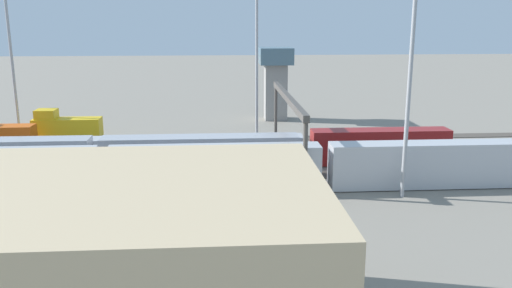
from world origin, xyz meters
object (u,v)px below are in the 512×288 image
Objects in this scene: light_mast_0 at (257,16)px; control_tower at (276,78)px; train_on_track_3 at (105,152)px; light_mast_2 at (9,32)px; signal_gantry at (288,104)px; train_on_track_5 at (215,168)px; train_on_track_0 at (66,128)px; light_mast_1 at (412,48)px; train_on_track_4 at (97,159)px.

light_mast_0 is 17.66m from control_tower.
control_tower is (-4.42, -13.06, -11.03)m from light_mast_0.
train_on_track_3 is 28.49m from light_mast_2.
train_on_track_5 is at bearing 52.69° from signal_gantry.
signal_gantry is (-32.37, 12.50, 5.40)m from train_on_track_0.
light_mast_1 is at bearing 101.29° from control_tower.
light_mast_2 is at bearing -46.39° from train_on_track_3.
light_mast_2 is (7.97, -2.77, 14.39)m from train_on_track_0.
light_mast_2 is 44.84m from control_tower.
train_on_track_5 is 9.02× the size of control_tower.
light_mast_1 is at bearing 166.44° from train_on_track_4.
train_on_track_5 is (-13.80, 5.00, 0.01)m from train_on_track_4.
train_on_track_0 is at bearing 6.53° from light_mast_0.
train_on_track_4 and train_on_track_0 have the same top height.
light_mast_2 is at bearing -19.19° from train_on_track_0.
light_mast_1 reaches higher than train_on_track_5.
light_mast_0 is (-6.57, -28.37, 16.18)m from train_on_track_5.
signal_gantry is (-2.96, 15.87, -11.24)m from light_mast_0.
train_on_track_3 is at bearing 51.65° from control_tower.
train_on_track_0 is 0.33× the size of signal_gantry.
light_mast_2 is at bearing 0.91° from light_mast_0.
light_mast_0 is (-20.45, -18.37, 16.71)m from train_on_track_3.
train_on_track_0 is 0.41× the size of light_mast_1.
signal_gantry is at bearing 158.89° from train_on_track_0.
train_on_track_3 is 6.82× the size of control_tower.
signal_gantry is (-9.53, -12.50, 4.93)m from train_on_track_5.
train_on_track_4 is at bearing 126.76° from light_mast_2.
train_on_track_5 is 43.76m from light_mast_2.
control_tower reaches higher than train_on_track_0.
train_on_track_5 is at bearing -8.93° from light_mast_1.
light_mast_0 is at bearing -173.47° from train_on_track_0.
train_on_track_0 is 33.96m from light_mast_0.
train_on_track_5 is at bearing 132.42° from train_on_track_0.
light_mast_0 is at bearing -67.07° from light_mast_1.
train_on_track_4 is 21.95m from train_on_track_0.
train_on_track_5 is at bearing 75.14° from control_tower.
signal_gantry is at bearing 87.11° from control_tower.
control_tower is at bearing -104.86° from train_on_track_5.
train_on_track_3 is 3.75× the size of light_mast_1.
light_mast_1 reaches higher than signal_gantry.
train_on_track_4 is 1.95× the size of light_mast_1.
light_mast_1 is (-13.32, 31.49, -3.13)m from light_mast_0.
light_mast_0 is (-20.37, -23.37, 16.18)m from train_on_track_4.
control_tower is at bearing -108.71° from light_mast_0.
train_on_track_0 is 0.33× the size of light_mast_0.
train_on_track_3 is 1.92× the size of train_on_track_4.
light_mast_2 reaches higher than control_tower.
light_mast_1 is at bearing 158.76° from train_on_track_3.
light_mast_1 is at bearing 123.55° from signal_gantry.
signal_gantry reaches higher than train_on_track_0.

